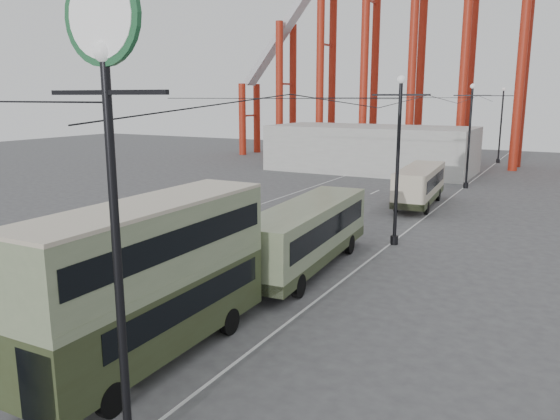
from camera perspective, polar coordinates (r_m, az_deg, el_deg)
The scene contains 11 objects.
ground at distance 19.94m, azimuth -21.30°, elevation -13.41°, with size 160.00×160.00×0.00m, color #48484A.
road_markings at distance 35.47m, azimuth 2.61°, elevation -1.62°, with size 12.52×120.00×0.01m.
lamp_post_near at distance 11.98m, azimuth -17.53°, elevation 9.53°, with size 3.20×0.44×10.80m.
lamp_post_mid at distance 30.78m, azimuth 12.19°, elevation 4.91°, with size 3.20×0.44×9.32m.
lamp_post_far at distance 52.18m, azimuth 19.16°, elevation 7.25°, with size 3.20×0.44×9.32m.
lamp_post_distant at distance 73.93m, azimuth 22.08°, elevation 8.19°, with size 3.20×0.44×9.32m.
fairground_shed at distance 62.00m, azimuth 9.48°, elevation 6.34°, with size 22.00×10.00×5.00m, color #B0AFAA.
double_decker_bus at distance 17.42m, azimuth -13.23°, elevation -6.48°, with size 2.56×9.52×5.09m.
single_decker_green at distance 26.25m, azimuth 2.77°, elevation -2.41°, with size 3.41×11.36×3.17m.
single_decker_cream at distance 42.93m, azimuth 14.37°, elevation 2.63°, with size 3.16×9.66×2.95m.
pedestrian at distance 23.56m, azimuth -1.68°, elevation -6.13°, with size 0.71×0.47×1.95m, color black.
Camera 1 is at (14.19, -11.34, 8.22)m, focal length 35.00 mm.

